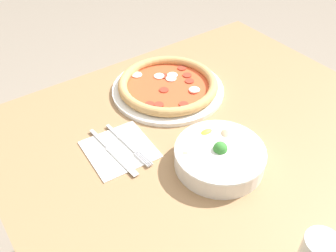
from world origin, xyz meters
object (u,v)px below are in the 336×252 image
object	(u,v)px
pizza	(168,86)
fork	(127,144)
bowl	(219,155)
knife	(111,150)

from	to	relation	value
pizza	fork	world-z (taller)	pizza
pizza	bowl	xyz separation A→B (m)	(0.07, 0.30, 0.01)
bowl	fork	bearing A→B (deg)	-51.56
pizza	knife	xyz separation A→B (m)	(0.25, 0.12, -0.01)
pizza	bowl	size ratio (longest dim) A/B	1.55
knife	fork	bearing A→B (deg)	77.16
pizza	fork	size ratio (longest dim) A/B	1.76
pizza	knife	size ratio (longest dim) A/B	1.64
pizza	knife	world-z (taller)	pizza
bowl	fork	world-z (taller)	bowl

